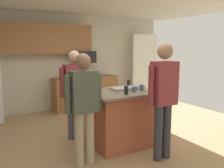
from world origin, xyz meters
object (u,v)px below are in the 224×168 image
Objects in this scene: microwave_over_range at (84,57)px; tumbler_amber at (98,86)px; person_guest_by_door at (75,89)px; glass_stout_tall at (126,90)px; person_guest_right at (164,93)px; glass_dark_ale at (129,83)px; kitchen_island at (120,118)px; mug_ceramic_white at (134,89)px; person_elder_center at (84,102)px; mug_blue_stoneware at (142,87)px; serving_tray at (123,89)px.

microwave_over_range is 2.51m from tumbler_amber.
glass_stout_tall is (0.51, -0.96, 0.08)m from person_guest_by_door.
person_guest_right is 13.08× the size of glass_dark_ale.
person_guest_right is at bearing -93.16° from microwave_over_range.
microwave_over_range reaches higher than tumbler_amber.
microwave_over_range is 2.89m from kitchen_island.
kitchen_island is 0.69m from tumbler_amber.
glass_dark_ale reaches higher than mug_ceramic_white.
person_elder_center is 13.30× the size of mug_blue_stoneware.
kitchen_island is 9.24× the size of tumbler_amber.
person_elder_center reaches higher than serving_tray.
microwave_over_range is at bearing 72.66° from tumbler_amber.
mug_blue_stoneware is (1.19, 0.23, 0.08)m from person_elder_center.
person_guest_by_door is 11.89× the size of glass_stout_tall.
person_guest_right is 0.67m from mug_blue_stoneware.
glass_stout_tall is at bearing -151.05° from mug_ceramic_white.
serving_tray is (-0.15, 0.89, -0.05)m from person_guest_right.
kitchen_island is 0.52m from serving_tray.
serving_tray is (-0.05, 0.26, -0.02)m from mug_ceramic_white.
person_guest_right is 1.11m from glass_dark_ale.
serving_tray is at bearing 37.97° from kitchen_island.
mug_ceramic_white is at bearing -46.47° from kitchen_island.
person_guest_by_door is (-0.59, 0.65, 0.47)m from kitchen_island.
mug_ceramic_white is at bearing -112.91° from glass_dark_ale.
person_guest_right is (0.27, -0.80, 0.55)m from kitchen_island.
person_guest_by_door is at bearing 160.06° from glass_dark_ale.
mug_ceramic_white is at bearing -9.12° from person_guest_right.
tumbler_amber is 0.90× the size of glass_stout_tall.
glass_dark_ale reaches higher than serving_tray.
microwave_over_range is 4.55× the size of mug_blue_stoneware.
person_guest_by_door reaches higher than mug_ceramic_white.
person_guest_right is at bearing -80.16° from serving_tray.
person_guest_by_door is 1.09m from glass_stout_tall.
glass_stout_tall is (-0.54, -3.00, -0.41)m from microwave_over_range.
mug_ceramic_white is (-0.10, 0.63, -0.02)m from person_guest_right.
person_elder_center is at bearing -169.16° from mug_blue_stoneware.
person_guest_right is at bearing -45.11° from person_elder_center.
kitchen_island is 0.70× the size of person_guest_by_door.
tumbler_amber is at bearing 7.24° from person_guest_right.
glass_stout_tall is at bearing -100.28° from microwave_over_range.
tumbler_amber is 0.78m from mug_blue_stoneware.
glass_stout_tall is at bearing -126.27° from glass_dark_ale.
glass_stout_tall is at bearing -104.87° from kitchen_island.
mug_blue_stoneware reaches higher than kitchen_island.
mug_blue_stoneware is 0.47m from glass_stout_tall.
person_guest_by_door is at bearing 141.81° from serving_tray.
kitchen_island is 0.63m from glass_stout_tall.
microwave_over_range is 0.31× the size of person_guest_right.
person_elder_center is 1.19m from person_guest_right.
mug_ceramic_white reaches higher than serving_tray.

